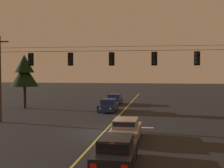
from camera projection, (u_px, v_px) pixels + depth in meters
name	position (u px, v px, depth m)	size (l,w,h in m)	color
ground_plane	(104.00, 132.00, 22.27)	(180.00, 180.00, 0.00)	black
lane_centre_stripe	(120.00, 115.00, 31.02)	(0.14, 60.00, 0.01)	#D1C64C
stop_bar_paint	(132.00, 127.00, 24.21)	(3.40, 0.36, 0.01)	silver
signal_span_assembly	(110.00, 78.00, 24.93)	(21.58, 0.32, 7.59)	#423021
traffic_light_leftmost	(30.00, 59.00, 25.94)	(0.48, 0.41, 1.22)	black
traffic_light_left_inner	(70.00, 59.00, 25.38)	(0.48, 0.41, 1.22)	black
traffic_light_centre	(111.00, 59.00, 24.82)	(0.48, 0.41, 1.22)	black
traffic_light_right_inner	(154.00, 58.00, 24.27)	(0.48, 0.41, 1.22)	black
traffic_light_rightmost	(197.00, 58.00, 23.74)	(0.48, 0.41, 1.22)	black
car_waiting_near_lane	(126.00, 130.00, 19.81)	(1.80, 4.33, 1.39)	gray
car_oncoming_lead	(109.00, 106.00, 33.78)	(1.80, 4.42, 1.39)	navy
car_oncoming_trailing	(114.00, 100.00, 40.94)	(1.80, 4.42, 1.39)	navy
car_waiting_second_near	(116.00, 152.00, 14.45)	(1.80, 4.33, 1.39)	black
tree_verge_near	(24.00, 72.00, 36.38)	(3.34, 3.34, 6.51)	#332316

